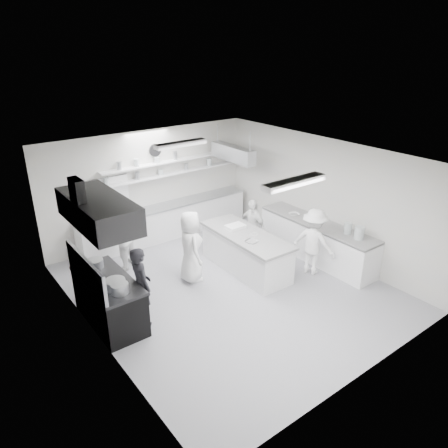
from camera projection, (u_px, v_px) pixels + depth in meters
floor at (228, 288)px, 9.61m from camera, size 6.00×7.00×0.02m
ceiling at (229, 157)px, 8.42m from camera, size 6.00×7.00×0.02m
wall_back at (150, 185)px, 11.58m from camera, size 6.00×0.04×3.00m
wall_front at (369, 300)px, 6.45m from camera, size 6.00×0.04×3.00m
wall_left at (91, 268)px, 7.36m from camera, size 0.04×7.00×3.00m
wall_right at (323, 198)px, 10.68m from camera, size 0.04×7.00×3.00m
stove at (110, 302)px, 8.29m from camera, size 0.80×1.80×0.90m
exhaust_hood at (98, 211)px, 7.53m from camera, size 0.85×2.00×0.50m
back_counter at (167, 221)px, 11.94m from camera, size 5.00×0.60×0.92m
shelf_lower at (174, 173)px, 11.77m from camera, size 4.20×0.26×0.04m
shelf_upper at (173, 161)px, 11.64m from camera, size 4.20×0.26×0.04m
pass_through_window at (105, 197)px, 10.87m from camera, size 1.30×0.04×1.00m
wall_clock at (155, 150)px, 11.29m from camera, size 0.32×0.05×0.32m
right_counter at (316, 241)px, 10.74m from camera, size 0.74×3.30×0.94m
pot_rack at (233, 153)px, 11.56m from camera, size 0.30×1.60×0.40m
light_fixture_front at (294, 182)px, 7.13m from camera, size 1.30×0.25×0.10m
light_fixture_rear at (181, 144)px, 9.76m from camera, size 1.30×0.25×0.10m
prep_island at (246, 253)px, 10.21m from camera, size 0.95×2.43×0.89m
stove_pot at (115, 285)px, 7.76m from camera, size 0.37×0.37×0.22m
cook_stove at (141, 286)px, 8.14m from camera, size 0.43×0.61×1.62m
cook_back at (119, 236)px, 10.10m from camera, size 1.06×1.02×1.73m
cook_island_left at (191, 247)px, 9.62m from camera, size 0.72×0.93×1.68m
cook_island_right at (252, 227)px, 10.91m from camera, size 0.43×0.89×1.47m
cook_right at (314, 242)px, 9.92m from camera, size 0.88×1.17×1.61m
bowl_island_a at (252, 242)px, 9.65m from camera, size 0.33×0.33×0.07m
bowl_island_b at (254, 235)px, 10.02m from camera, size 0.23×0.23×0.06m
bowl_right at (294, 215)px, 11.03m from camera, size 0.33×0.33×0.07m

